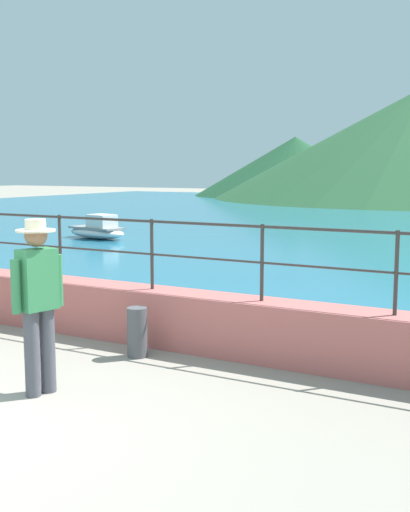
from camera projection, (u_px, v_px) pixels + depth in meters
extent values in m
cube|color=#BC605B|center=(153.00, 315.00, 8.32)|extent=(20.00, 0.56, 0.70)
cylinder|color=#383330|center=(60.00, 247.00, 8.95)|extent=(0.04, 0.04, 0.90)
cylinder|color=#383330|center=(152.00, 254.00, 8.21)|extent=(0.04, 0.04, 0.90)
cylinder|color=#383330|center=(262.00, 263.00, 7.47)|extent=(0.04, 0.04, 0.90)
cylinder|color=#383330|center=(396.00, 273.00, 6.73)|extent=(0.04, 0.04, 0.90)
cylinder|color=#383330|center=(152.00, 221.00, 8.15)|extent=(18.40, 0.04, 0.04)
cylinder|color=#383330|center=(152.00, 254.00, 8.21)|extent=(18.40, 0.03, 0.03)
cone|color=#1E4C2D|center=(295.00, 167.00, 51.86)|extent=(16.38, 16.38, 4.77)
cylinder|color=#4C4C56|center=(48.00, 350.00, 6.45)|extent=(0.15, 0.15, 0.86)
cylinder|color=#4C4C56|center=(32.00, 354.00, 6.31)|extent=(0.15, 0.15, 0.86)
cube|color=#337F4C|center=(37.00, 279.00, 6.28)|extent=(0.30, 0.40, 0.60)
cylinder|color=#337F4C|center=(58.00, 280.00, 6.46)|extent=(0.09, 0.09, 0.52)
cylinder|color=#337F4C|center=(16.00, 287.00, 6.11)|extent=(0.09, 0.09, 0.52)
sphere|color=#9E7051|center=(36.00, 236.00, 6.22)|extent=(0.22, 0.22, 0.22)
cylinder|color=beige|center=(36.00, 231.00, 6.22)|extent=(0.38, 0.38, 0.02)
cylinder|color=beige|center=(35.00, 224.00, 6.21)|extent=(0.20, 0.20, 0.10)
cylinder|color=#4C4C51|center=(137.00, 332.00, 7.67)|extent=(0.24, 0.24, 0.60)
ellipsoid|color=white|center=(97.00, 233.00, 20.20)|extent=(2.43, 1.31, 0.36)
cube|color=gray|center=(97.00, 228.00, 20.18)|extent=(1.95, 1.09, 0.06)
cube|color=silver|center=(102.00, 221.00, 19.99)|extent=(0.90, 0.77, 0.40)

